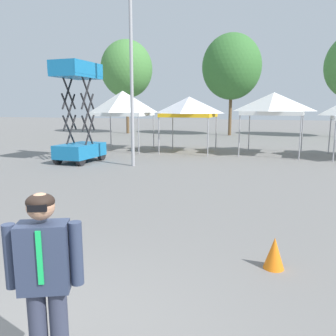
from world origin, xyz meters
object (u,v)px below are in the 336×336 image
Objects in this scene: canopy_tent_center at (274,104)px; person_foreground at (45,277)px; scissor_lift at (79,134)px; canopy_tent_far_left at (123,103)px; traffic_cone_lot_center at (274,253)px; light_pole_near_lift at (131,56)px; tree_behind_tents_left at (127,69)px; tree_behind_tents_center at (232,67)px; canopy_tent_behind_right at (189,107)px.

person_foreground is (-1.33, -16.60, -1.63)m from canopy_tent_center.
scissor_lift is at bearing 121.67° from person_foreground.
traffic_cone_lot_center is (8.79, -12.81, -2.45)m from canopy_tent_far_left.
person_foreground reaches higher than traffic_cone_lot_center.
scissor_lift reaches higher than traffic_cone_lot_center.
tree_behind_tents_left reaches higher than light_pole_near_lift.
traffic_cone_lot_center is (4.53, -25.76, -5.72)m from tree_behind_tents_center.
person_foreground is 29.29m from tree_behind_tents_center.
canopy_tent_behind_right is 16.50m from person_foreground.
scissor_lift is at bearing -126.78° from canopy_tent_behind_right.
traffic_cone_lot_center is at bearing -60.29° from tree_behind_tents_left.
canopy_tent_center is at bearing -71.69° from tree_behind_tents_center.
tree_behind_tents_left reaches higher than person_foreground.
tree_behind_tents_center is (0.41, 12.60, 3.47)m from canopy_tent_behind_right.
scissor_lift reaches higher than canopy_tent_behind_right.
light_pole_near_lift is (2.70, -0.14, 3.23)m from scissor_lift.
canopy_tent_center is (4.43, 0.46, 0.16)m from canopy_tent_behind_right.
canopy_tent_behind_right reaches higher than traffic_cone_lot_center.
canopy_tent_far_left is 1.12× the size of canopy_tent_behind_right.
tree_behind_tents_center is (-4.02, 12.15, 3.31)m from canopy_tent_center.
tree_behind_tents_left is at bearing 108.20° from scissor_lift.
canopy_tent_far_left is 0.39× the size of tree_behind_tents_center.
traffic_cone_lot_center is at bearing 58.34° from person_foreground.
tree_behind_tents_center is 26.77m from traffic_cone_lot_center.
tree_behind_tents_left reaches higher than traffic_cone_lot_center.
canopy_tent_far_left is at bearing 119.99° from light_pole_near_lift.
tree_behind_tents_center reaches higher than light_pole_near_lift.
canopy_tent_behind_right is at bearing -174.12° from canopy_tent_center.
tree_behind_tents_left is 29.28m from traffic_cone_lot_center.
tree_behind_tents_left is 17.36× the size of traffic_cone_lot_center.
canopy_tent_center is 16.73m from person_foreground.
person_foreground is at bearing -66.08° from tree_behind_tents_left.
canopy_tent_behind_right is 0.69× the size of scissor_lift.
traffic_cone_lot_center is (1.84, 2.99, -0.78)m from person_foreground.
person_foreground is (6.95, -15.80, -1.67)m from canopy_tent_far_left.
tree_behind_tents_center is at bearing 71.79° from canopy_tent_far_left.
canopy_tent_center reaches higher than person_foreground.
traffic_cone_lot_center is at bearing -53.06° from light_pole_near_lift.
scissor_lift is (-8.19, -5.49, -1.35)m from canopy_tent_center.
canopy_tent_behind_right reaches higher than person_foreground.
canopy_tent_center is at bearing -39.54° from tree_behind_tents_left.
scissor_lift reaches higher than canopy_tent_center.
canopy_tent_center is 0.41× the size of light_pole_near_lift.
canopy_tent_center is at bearing 45.71° from light_pole_near_lift.
canopy_tent_center reaches higher than canopy_tent_behind_right.
canopy_tent_behind_right is 0.94× the size of canopy_tent_center.
person_foreground is 12.24m from light_pole_near_lift.
tree_behind_tents_center is at bearing 4.88° from tree_behind_tents_left.
traffic_cone_lot_center is at bearing -55.55° from canopy_tent_far_left.
tree_behind_tents_center is 17.58× the size of traffic_cone_lot_center.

